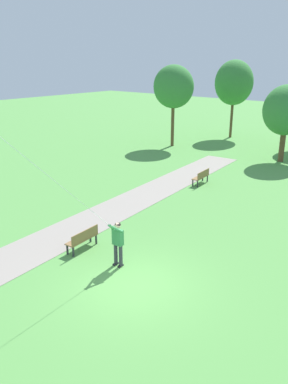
{
  "coord_description": "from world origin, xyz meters",
  "views": [
    {
      "loc": [
        7.62,
        -8.64,
        7.34
      ],
      "look_at": [
        -0.68,
        1.32,
        2.87
      ],
      "focal_mm": 36.38,
      "sensor_mm": 36.0,
      "label": 1
    }
  ],
  "objects_px": {
    "tree_treeline_right": "(173,87)",
    "tree_horizon_far": "(286,110)",
    "park_bench_far_walkway": "(201,176)",
    "person_kite_flyer": "(117,240)",
    "park_bench_near_walkway": "(83,238)",
    "tree_lakeside_far": "(234,83)"
  },
  "relations": [
    {
      "from": "park_bench_near_walkway",
      "to": "tree_lakeside_far",
      "type": "height_order",
      "value": "tree_lakeside_far"
    },
    {
      "from": "person_kite_flyer",
      "to": "park_bench_near_walkway",
      "type": "relative_size",
      "value": 1.19
    },
    {
      "from": "park_bench_far_walkway",
      "to": "tree_treeline_right",
      "type": "relative_size",
      "value": 0.22
    },
    {
      "from": "park_bench_far_walkway",
      "to": "tree_horizon_far",
      "type": "distance_m",
      "value": 9.35
    },
    {
      "from": "tree_treeline_right",
      "to": "tree_lakeside_far",
      "type": "xyz_separation_m",
      "value": [
        2.06,
        6.86,
        0.11
      ]
    },
    {
      "from": "park_bench_far_walkway",
      "to": "tree_treeline_right",
      "type": "xyz_separation_m",
      "value": [
        -7.91,
        7.89,
        4.54
      ]
    },
    {
      "from": "park_bench_far_walkway",
      "to": "tree_treeline_right",
      "type": "distance_m",
      "value": 12.06
    },
    {
      "from": "tree_horizon_far",
      "to": "tree_lakeside_far",
      "type": "xyz_separation_m",
      "value": [
        -7.44,
        6.14,
        1.37
      ]
    },
    {
      "from": "park_bench_far_walkway",
      "to": "tree_treeline_right",
      "type": "height_order",
      "value": "tree_treeline_right"
    },
    {
      "from": "tree_treeline_right",
      "to": "tree_lakeside_far",
      "type": "height_order",
      "value": "tree_lakeside_far"
    },
    {
      "from": "tree_treeline_right",
      "to": "tree_horizon_far",
      "type": "bearing_deg",
      "value": 4.38
    },
    {
      "from": "park_bench_near_walkway",
      "to": "tree_treeline_right",
      "type": "bearing_deg",
      "value": 115.77
    },
    {
      "from": "person_kite_flyer",
      "to": "tree_lakeside_far",
      "type": "distance_m",
      "value": 27.04
    },
    {
      "from": "tree_lakeside_far",
      "to": "tree_treeline_right",
      "type": "bearing_deg",
      "value": -106.71
    },
    {
      "from": "park_bench_near_walkway",
      "to": "park_bench_far_walkway",
      "type": "bearing_deg",
      "value": 95.17
    },
    {
      "from": "person_kite_flyer",
      "to": "tree_treeline_right",
      "type": "bearing_deg",
      "value": 120.46
    },
    {
      "from": "tree_horizon_far",
      "to": "tree_lakeside_far",
      "type": "distance_m",
      "value": 9.74
    },
    {
      "from": "person_kite_flyer",
      "to": "tree_horizon_far",
      "type": "distance_m",
      "value": 19.36
    },
    {
      "from": "tree_lakeside_far",
      "to": "person_kite_flyer",
      "type": "bearing_deg",
      "value": -70.88
    },
    {
      "from": "person_kite_flyer",
      "to": "park_bench_near_walkway",
      "type": "height_order",
      "value": "person_kite_flyer"
    },
    {
      "from": "person_kite_flyer",
      "to": "tree_treeline_right",
      "type": "relative_size",
      "value": 0.27
    },
    {
      "from": "person_kite_flyer",
      "to": "tree_lakeside_far",
      "type": "height_order",
      "value": "tree_lakeside_far"
    }
  ]
}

